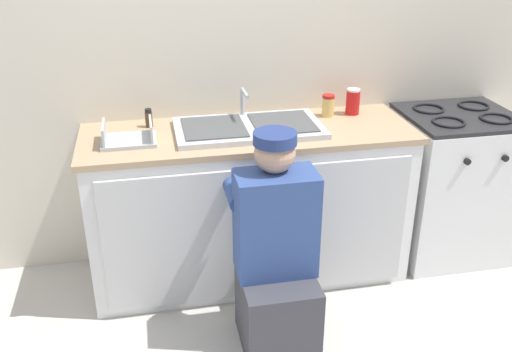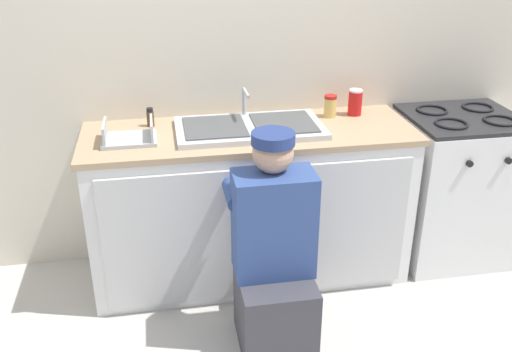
% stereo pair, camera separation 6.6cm
% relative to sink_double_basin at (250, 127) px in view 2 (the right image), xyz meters
% --- Properties ---
extents(ground_plane, '(12.00, 12.00, 0.00)m').
position_rel_sink_double_basin_xyz_m(ground_plane, '(0.00, -0.30, -0.93)').
color(ground_plane, beige).
extents(back_wall, '(6.00, 0.10, 2.50)m').
position_rel_sink_double_basin_xyz_m(back_wall, '(0.00, 0.35, 0.32)').
color(back_wall, beige).
rests_on(back_wall, ground_plane).
extents(counter_cabinet, '(1.78, 0.62, 0.87)m').
position_rel_sink_double_basin_xyz_m(counter_cabinet, '(0.00, -0.01, -0.49)').
color(counter_cabinet, white).
rests_on(counter_cabinet, ground_plane).
extents(countertop, '(1.82, 0.62, 0.03)m').
position_rel_sink_double_basin_xyz_m(countertop, '(0.00, -0.00, -0.04)').
color(countertop, tan).
rests_on(countertop, counter_cabinet).
extents(sink_double_basin, '(0.80, 0.44, 0.19)m').
position_rel_sink_double_basin_xyz_m(sink_double_basin, '(0.00, 0.00, 0.00)').
color(sink_double_basin, silver).
rests_on(sink_double_basin, countertop).
extents(stove_range, '(0.66, 0.62, 0.93)m').
position_rel_sink_double_basin_xyz_m(stove_range, '(1.27, -0.00, -0.47)').
color(stove_range, white).
rests_on(stove_range, ground_plane).
extents(plumber_person, '(0.42, 0.61, 1.10)m').
position_rel_sink_double_basin_xyz_m(plumber_person, '(0.01, -0.62, -0.47)').
color(plumber_person, '#3F3F47').
rests_on(plumber_person, ground_plane).
extents(condiment_jar, '(0.07, 0.07, 0.13)m').
position_rel_sink_double_basin_xyz_m(condiment_jar, '(0.50, 0.14, 0.05)').
color(condiment_jar, '#DBB760').
rests_on(condiment_jar, countertop).
extents(spice_bottle_pepper, '(0.04, 0.04, 0.10)m').
position_rel_sink_double_basin_xyz_m(spice_bottle_pepper, '(-0.53, 0.17, 0.03)').
color(spice_bottle_pepper, '#513823').
rests_on(spice_bottle_pepper, countertop).
extents(dish_rack_tray, '(0.28, 0.22, 0.11)m').
position_rel_sink_double_basin_xyz_m(dish_rack_tray, '(-0.64, -0.05, 0.01)').
color(dish_rack_tray, '#B2B7BC').
rests_on(dish_rack_tray, countertop).
extents(soda_cup_red, '(0.08, 0.08, 0.15)m').
position_rel_sink_double_basin_xyz_m(soda_cup_red, '(0.65, 0.15, 0.06)').
color(soda_cup_red, red).
rests_on(soda_cup_red, countertop).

